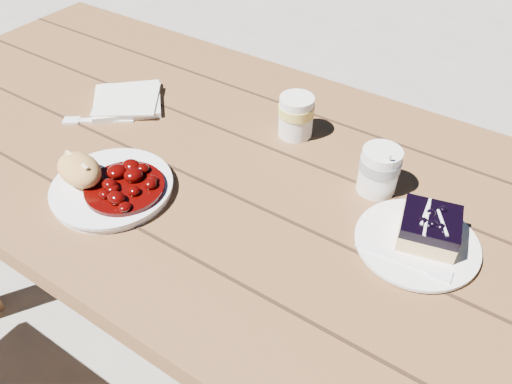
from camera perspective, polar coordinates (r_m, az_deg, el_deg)
The scene contains 12 objects.
ground at distance 1.56m, azimuth 1.57°, elevation -20.09°, with size 60.00×60.00×0.00m, color gray.
picnic_table at distance 1.07m, azimuth 2.16°, elevation -5.27°, with size 2.00×1.55×0.75m.
main_plate at distance 0.97m, azimuth -16.09°, elevation 0.38°, with size 0.22×0.22×0.02m, color white.
goulash_stew at distance 0.93m, azimuth -14.94°, elevation 1.20°, with size 0.15×0.15×0.04m, color #3E0302, non-canonical shape.
bread_roll at distance 0.97m, azimuth -19.53°, elevation 2.43°, with size 0.10×0.07×0.05m, color tan.
dessert_plate at distance 0.88m, azimuth 17.86°, elevation -5.60°, with size 0.20×0.20×0.01m, color white.
blueberry_cake at distance 0.87m, azimuth 19.22°, elevation -3.86°, with size 0.11×0.11×0.05m.
fork_dessert at distance 0.84m, azimuth 15.42°, elevation -7.10°, with size 0.03×0.16×0.01m, color white, non-canonical shape.
coffee_cup at distance 0.94m, azimuth 13.88°, elevation 2.41°, with size 0.07×0.07×0.09m, color white.
napkin_stack at distance 1.21m, azimuth -14.47°, elevation 10.05°, with size 0.15×0.15×0.01m, color white.
fork_table at distance 1.17m, azimuth -16.82°, elevation 7.87°, with size 0.03×0.16×0.01m, color white, non-canonical shape.
second_cup at distance 1.06m, azimuth 4.60°, elevation 8.63°, with size 0.07×0.07×0.09m, color white.
Camera 1 is at (0.37, -0.62, 1.38)m, focal length 35.00 mm.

